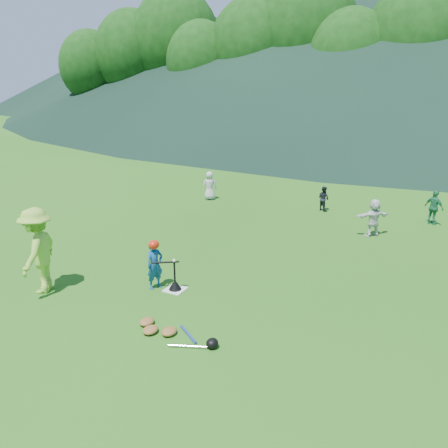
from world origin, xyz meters
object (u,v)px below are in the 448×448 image
object	(u,v)px
home_plate	(175,289)
batting_tee	(175,285)
fielder_b	(323,198)
adult_coach	(38,251)
fielder_c	(434,208)
batter_child	(155,265)
equipment_pile	(169,332)
fielder_d	(374,218)
fielder_a	(210,186)

from	to	relation	value
home_plate	batting_tee	distance (m)	0.12
fielder_b	adult_coach	bearing A→B (deg)	96.78
fielder_c	batting_tee	world-z (taller)	fielder_c
batter_child	equipment_pile	distance (m)	2.16
fielder_b	fielder_c	world-z (taller)	fielder_c
fielder_c	fielder_d	xyz separation A→B (m)	(-1.63, -2.17, 0.01)
adult_coach	batting_tee	size ratio (longest dim) A/B	2.92
fielder_c	batting_tee	size ratio (longest dim) A/B	1.75
fielder_a	fielder_b	distance (m)	4.65
fielder_d	fielder_a	bearing A→B (deg)	-54.43
batter_child	adult_coach	distance (m)	2.63
batting_tee	equipment_pile	size ratio (longest dim) A/B	0.38
adult_coach	fielder_d	world-z (taller)	adult_coach
home_plate	fielder_b	size ratio (longest dim) A/B	0.48
batter_child	adult_coach	size ratio (longest dim) A/B	0.58
fielder_a	equipment_pile	bearing A→B (deg)	86.67
batter_child	fielder_b	xyz separation A→B (m)	(1.76, 8.31, -0.11)
fielder_c	adult_coach	bearing A→B (deg)	85.69
adult_coach	batting_tee	world-z (taller)	adult_coach
batter_child	adult_coach	bearing A→B (deg)	141.57
fielder_b	equipment_pile	distance (m)	9.88
batter_child	batting_tee	bearing A→B (deg)	-56.10
fielder_a	batting_tee	distance (m)	8.40
home_plate	fielder_a	distance (m)	8.41
fielder_a	fielder_b	xyz separation A→B (m)	(4.62, 0.50, -0.12)
equipment_pile	fielder_a	bearing A→B (deg)	114.48
fielder_b	equipment_pile	bearing A→B (deg)	117.30
fielder_b	fielder_c	size ratio (longest dim) A/B	0.79
fielder_b	batting_tee	size ratio (longest dim) A/B	1.38
adult_coach	fielder_d	xyz separation A→B (m)	(6.15, 7.46, -0.39)
fielder_c	equipment_pile	xyz separation A→B (m)	(-4.13, -9.86, -0.53)
home_plate	fielder_b	bearing A→B (deg)	81.03
fielder_c	fielder_d	distance (m)	2.71
adult_coach	fielder_a	size ratio (longest dim) A/B	1.69
batter_child	fielder_d	distance (m)	7.28
batting_tee	equipment_pile	distance (m)	1.91
batter_child	batting_tee	size ratio (longest dim) A/B	1.71
adult_coach	fielder_b	size ratio (longest dim) A/B	2.12
home_plate	fielder_c	bearing A→B (deg)	58.30
home_plate	adult_coach	xyz separation A→B (m)	(-2.71, -1.42, 0.98)
fielder_c	fielder_d	world-z (taller)	fielder_d
adult_coach	fielder_a	world-z (taller)	adult_coach
fielder_d	batting_tee	bearing A→B (deg)	19.75
fielder_c	batting_tee	bearing A→B (deg)	92.92
adult_coach	batting_tee	xyz separation A→B (m)	(2.71, 1.42, -0.87)
fielder_a	fielder_b	bearing A→B (deg)	158.37
batter_child	fielder_a	xyz separation A→B (m)	(-2.85, 7.81, 0.01)
fielder_a	fielder_c	world-z (taller)	fielder_c
home_plate	fielder_c	world-z (taller)	fielder_c
home_plate	fielder_b	xyz separation A→B (m)	(1.30, 8.20, 0.46)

